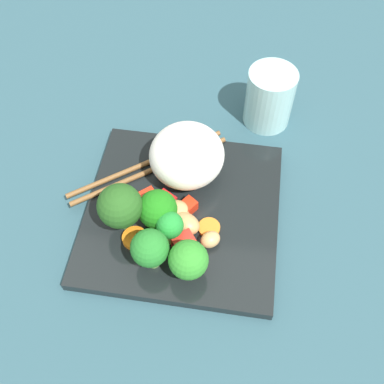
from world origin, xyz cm
name	(u,v)px	position (x,y,z in cm)	size (l,w,h in cm)	color
ground_plane	(183,219)	(0.00, 0.00, -1.00)	(110.00, 110.00, 2.00)	#2E525D
square_plate	(182,213)	(0.00, 0.00, 0.68)	(24.13, 24.13, 1.37)	black
rice_mound	(190,156)	(-5.83, 0.37, 5.09)	(9.47, 9.67, 7.46)	white
broccoli_floret_0	(157,210)	(2.23, -2.63, 4.55)	(4.77, 4.77, 5.76)	#70C04E
broccoli_floret_1	(150,249)	(7.60, -2.68, 4.94)	(4.40, 4.40, 5.95)	#609749
broccoli_floret_2	(120,206)	(3.11, -6.76, 6.00)	(5.33, 5.33, 7.41)	#7BB75F
broccoli_floret_3	(188,260)	(8.42, 1.69, 4.58)	(4.51, 4.51, 5.64)	#658F48
broccoli_floret_4	(170,226)	(4.33, -0.86, 4.55)	(3.22, 3.22, 5.13)	#6CB143
carrot_slice_0	(156,246)	(5.55, -2.52, 1.61)	(2.75, 2.75, 0.50)	orange
carrot_slice_1	(209,228)	(2.39, 3.58, 1.62)	(2.72, 2.72, 0.50)	orange
carrot_slice_2	(135,238)	(4.77, -5.21, 1.70)	(3.04, 3.04, 0.67)	orange
pepper_chunk_0	(188,204)	(-0.43, 0.67, 2.14)	(2.20, 1.67, 1.56)	red
pepper_chunk_1	(165,201)	(-0.69, -2.29, 1.99)	(2.29, 2.27, 1.25)	red
pepper_chunk_2	(186,247)	(5.68, 1.05, 2.41)	(3.12, 2.52, 2.09)	red
pepper_chunk_3	(148,203)	(0.07, -4.26, 2.40)	(2.85, 2.68, 2.07)	red
chicken_piece_0	(185,223)	(2.62, 0.64, 2.56)	(3.81, 2.78, 2.39)	tan
chicken_piece_2	(210,240)	(4.37, 3.88, 2.29)	(2.46, 1.96, 1.85)	tan
chicken_piece_3	(175,212)	(1.04, -0.77, 2.47)	(3.53, 3.20, 2.22)	tan
chopstick_pair	(149,167)	(-6.08, -5.19, 1.70)	(14.43, 19.96, 0.67)	brown
drinking_glass	(269,98)	(-17.99, 10.47, 4.32)	(6.81, 6.81, 8.64)	#AADCDA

